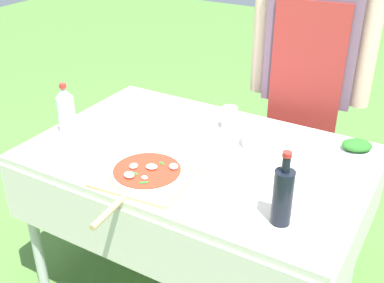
{
  "coord_description": "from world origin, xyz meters",
  "views": [
    {
      "loc": [
        0.91,
        -1.61,
        1.84
      ],
      "look_at": [
        -0.03,
        0.0,
        0.83
      ],
      "focal_mm": 45.0,
      "sensor_mm": 36.0,
      "label": 1
    }
  ],
  "objects_px": {
    "pizza_on_peel": "(146,174)",
    "mixing_tub": "(260,138)",
    "plate_stack": "(148,115)",
    "prep_table": "(198,168)",
    "person_cook": "(310,71)",
    "water_bottle": "(66,111)",
    "herb_container": "(357,146)",
    "sauce_jar": "(229,119)",
    "oil_bottle": "(283,196)"
  },
  "relations": [
    {
      "from": "prep_table",
      "to": "sauce_jar",
      "type": "relative_size",
      "value": 13.22
    },
    {
      "from": "water_bottle",
      "to": "oil_bottle",
      "type": "bearing_deg",
      "value": -6.79
    },
    {
      "from": "pizza_on_peel",
      "to": "plate_stack",
      "type": "bearing_deg",
      "value": 118.75
    },
    {
      "from": "herb_container",
      "to": "sauce_jar",
      "type": "xyz_separation_m",
      "value": [
        -0.58,
        -0.09,
        0.02
      ]
    },
    {
      "from": "person_cook",
      "to": "sauce_jar",
      "type": "height_order",
      "value": "person_cook"
    },
    {
      "from": "oil_bottle",
      "to": "sauce_jar",
      "type": "distance_m",
      "value": 0.74
    },
    {
      "from": "pizza_on_peel",
      "to": "water_bottle",
      "type": "xyz_separation_m",
      "value": [
        -0.53,
        0.13,
        0.1
      ]
    },
    {
      "from": "herb_container",
      "to": "mixing_tub",
      "type": "xyz_separation_m",
      "value": [
        -0.38,
        -0.18,
        0.02
      ]
    },
    {
      "from": "pizza_on_peel",
      "to": "herb_container",
      "type": "relative_size",
      "value": 2.94
    },
    {
      "from": "prep_table",
      "to": "water_bottle",
      "type": "bearing_deg",
      "value": -165.15
    },
    {
      "from": "pizza_on_peel",
      "to": "mixing_tub",
      "type": "xyz_separation_m",
      "value": [
        0.3,
        0.46,
        0.03
      ]
    },
    {
      "from": "mixing_tub",
      "to": "herb_container",
      "type": "bearing_deg",
      "value": 25.54
    },
    {
      "from": "herb_container",
      "to": "mixing_tub",
      "type": "distance_m",
      "value": 0.42
    },
    {
      "from": "water_bottle",
      "to": "herb_container",
      "type": "bearing_deg",
      "value": 23.11
    },
    {
      "from": "prep_table",
      "to": "plate_stack",
      "type": "distance_m",
      "value": 0.43
    },
    {
      "from": "sauce_jar",
      "to": "herb_container",
      "type": "bearing_deg",
      "value": 8.33
    },
    {
      "from": "herb_container",
      "to": "mixing_tub",
      "type": "bearing_deg",
      "value": -154.46
    },
    {
      "from": "pizza_on_peel",
      "to": "mixing_tub",
      "type": "distance_m",
      "value": 0.55
    },
    {
      "from": "oil_bottle",
      "to": "herb_container",
      "type": "xyz_separation_m",
      "value": [
        0.11,
        0.65,
        -0.09
      ]
    },
    {
      "from": "herb_container",
      "to": "water_bottle",
      "type": "bearing_deg",
      "value": -156.89
    },
    {
      "from": "plate_stack",
      "to": "person_cook",
      "type": "bearing_deg",
      "value": 42.25
    },
    {
      "from": "pizza_on_peel",
      "to": "oil_bottle",
      "type": "height_order",
      "value": "oil_bottle"
    },
    {
      "from": "mixing_tub",
      "to": "water_bottle",
      "type": "bearing_deg",
      "value": -158.04
    },
    {
      "from": "person_cook",
      "to": "water_bottle",
      "type": "xyz_separation_m",
      "value": [
        -0.85,
        -0.9,
        -0.07
      ]
    },
    {
      "from": "oil_bottle",
      "to": "mixing_tub",
      "type": "xyz_separation_m",
      "value": [
        -0.28,
        0.46,
        -0.07
      ]
    },
    {
      "from": "pizza_on_peel",
      "to": "sauce_jar",
      "type": "distance_m",
      "value": 0.57
    },
    {
      "from": "mixing_tub",
      "to": "sauce_jar",
      "type": "relative_size",
      "value": 1.4
    },
    {
      "from": "pizza_on_peel",
      "to": "herb_container",
      "type": "bearing_deg",
      "value": 38.37
    },
    {
      "from": "mixing_tub",
      "to": "plate_stack",
      "type": "bearing_deg",
      "value": -179.41
    },
    {
      "from": "oil_bottle",
      "to": "plate_stack",
      "type": "relative_size",
      "value": 1.09
    },
    {
      "from": "water_bottle",
      "to": "sauce_jar",
      "type": "height_order",
      "value": "water_bottle"
    },
    {
      "from": "oil_bottle",
      "to": "plate_stack",
      "type": "height_order",
      "value": "oil_bottle"
    },
    {
      "from": "plate_stack",
      "to": "prep_table",
      "type": "bearing_deg",
      "value": -23.49
    },
    {
      "from": "oil_bottle",
      "to": "water_bottle",
      "type": "relative_size",
      "value": 1.12
    },
    {
      "from": "person_cook",
      "to": "sauce_jar",
      "type": "relative_size",
      "value": 14.96
    },
    {
      "from": "herb_container",
      "to": "plate_stack",
      "type": "relative_size",
      "value": 0.75
    },
    {
      "from": "prep_table",
      "to": "mixing_tub",
      "type": "bearing_deg",
      "value": 38.18
    },
    {
      "from": "mixing_tub",
      "to": "sauce_jar",
      "type": "distance_m",
      "value": 0.22
    },
    {
      "from": "person_cook",
      "to": "plate_stack",
      "type": "height_order",
      "value": "person_cook"
    },
    {
      "from": "prep_table",
      "to": "pizza_on_peel",
      "type": "bearing_deg",
      "value": -104.9
    },
    {
      "from": "pizza_on_peel",
      "to": "mixing_tub",
      "type": "bearing_deg",
      "value": 52.16
    },
    {
      "from": "oil_bottle",
      "to": "herb_container",
      "type": "distance_m",
      "value": 0.66
    },
    {
      "from": "prep_table",
      "to": "mixing_tub",
      "type": "distance_m",
      "value": 0.31
    },
    {
      "from": "person_cook",
      "to": "sauce_jar",
      "type": "bearing_deg",
      "value": 57.11
    },
    {
      "from": "prep_table",
      "to": "person_cook",
      "type": "distance_m",
      "value": 0.82
    },
    {
      "from": "herb_container",
      "to": "sauce_jar",
      "type": "relative_size",
      "value": 1.74
    },
    {
      "from": "pizza_on_peel",
      "to": "plate_stack",
      "type": "xyz_separation_m",
      "value": [
        -0.31,
        0.45,
        0.0
      ]
    },
    {
      "from": "oil_bottle",
      "to": "pizza_on_peel",
      "type": "bearing_deg",
      "value": 179.6
    },
    {
      "from": "herb_container",
      "to": "sauce_jar",
      "type": "distance_m",
      "value": 0.59
    },
    {
      "from": "prep_table",
      "to": "person_cook",
      "type": "bearing_deg",
      "value": 71.61
    }
  ]
}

